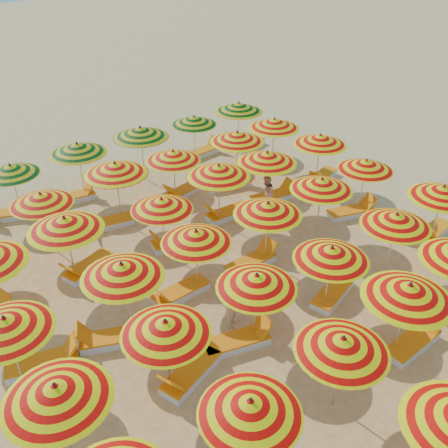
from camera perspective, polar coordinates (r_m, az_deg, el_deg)
The scene contains 55 objects.
ground at distance 15.25m, azimuth 1.16°, elevation -5.90°, with size 120.00×120.00×0.00m, color #F6C36D.
umbrella_7 at distance 9.55m, azimuth 3.01°, elevation -20.17°, with size 2.02×2.02×2.07m.
umbrella_8 at distance 10.77m, azimuth 13.39°, elevation -13.26°, with size 2.20×2.20×2.12m.
umbrella_9 at distance 12.27m, azimuth 20.38°, elevation -7.25°, with size 2.38×2.38×2.28m.
umbrella_12 at distance 10.07m, azimuth -18.64°, elevation -17.79°, with size 2.70×2.70×2.20m.
umbrella_13 at distance 10.93m, azimuth -6.70°, elevation -11.68°, with size 2.61×2.61×2.11m.
umbrella_14 at distance 12.06m, azimuth 3.74°, elevation -6.53°, with size 2.20×2.20×2.12m.
umbrella_15 at distance 13.23m, azimuth 12.19°, elevation -3.32°, with size 2.40×2.40×2.13m.
umbrella_16 at distance 15.12m, azimuth 19.08°, elevation 0.45°, with size 2.20×2.20×2.15m.
umbrella_17 at distance 17.04m, azimuth 23.74°, elevation 3.37°, with size 2.73×2.73×2.23m.
umbrella_18 at distance 11.81m, azimuth -23.72°, elevation -10.47°, with size 2.58×2.58×2.17m.
umbrella_19 at distance 12.48m, azimuth -11.59°, elevation -5.21°, with size 2.61×2.61×2.22m.
umbrella_20 at distance 13.65m, azimuth -3.21°, elevation -1.45°, with size 2.39×2.39×2.10m.
umbrella_21 at distance 14.80m, azimuth 5.04°, elevation 1.77°, with size 2.58×2.58×2.20m.
umbrella_22 at distance 16.45m, azimuth 11.11°, elevation 4.47°, with size 2.51×2.51×2.18m.
umbrella_23 at distance 18.34m, azimuth 15.91°, elevation 6.49°, with size 2.16×2.16×2.08m.
umbrella_25 at distance 14.57m, azimuth -17.72°, elevation 0.02°, with size 2.41×2.41×2.29m.
umbrella_26 at distance 15.35m, azimuth -7.15°, elevation 2.28°, with size 2.28×2.28×2.06m.
umbrella_27 at distance 16.74m, azimuth -0.59°, elevation 6.08°, with size 2.60×2.60×2.33m.
umbrella_28 at distance 17.88m, azimuth 4.95°, elevation 7.57°, with size 2.54×2.54×2.28m.
umbrella_29 at distance 19.82m, azimuth 10.94°, elevation 9.43°, with size 2.65×2.65×2.21m.
umbrella_31 at distance 16.48m, azimuth -20.18°, elevation 2.73°, with size 2.27×2.27×2.09m.
umbrella_32 at distance 17.26m, azimuth -12.32°, elevation 6.21°, with size 2.29×2.29×2.34m.
umbrella_33 at distance 18.37m, azimuth -5.83°, elevation 7.76°, with size 2.31×2.31×2.12m.
umbrella_34 at distance 19.68m, azimuth 1.51°, elevation 9.91°, with size 2.28×2.28×2.23m.
umbrella_35 at distance 21.09m, azimuth 5.77°, elevation 11.37°, with size 2.65×2.65×2.25m.
umbrella_37 at distance 18.90m, azimuth -23.20°, elevation 5.73°, with size 2.55×2.55×2.05m.
umbrella_38 at distance 19.34m, azimuth -16.41°, elevation 8.29°, with size 2.24×2.24×2.27m.
umbrella_39 at distance 20.15m, azimuth -9.52°, elevation 10.31°, with size 2.86×2.86×2.34m.
umbrella_40 at distance 21.78m, azimuth -3.45°, elevation 11.73°, with size 2.27×2.27×2.08m.
umbrella_41 at distance 22.83m, azimuth 1.70°, elevation 13.20°, with size 2.80×2.80×2.28m.
lounger_6 at distance 13.81m, azimuth 20.84°, elevation -12.49°, with size 1.75×0.62×0.69m.
lounger_8 at distance 12.28m, azimuth -3.90°, elevation -16.70°, with size 1.83×1.08×0.69m.
lounger_9 at distance 12.98m, azimuth 1.62°, elevation -13.23°, with size 1.83×1.04×0.69m.
lounger_10 at distance 14.73m, azimuth 12.42°, elevation -7.61°, with size 1.83×1.04×0.69m.
lounger_11 at distance 18.37m, azimuth 22.79°, elevation -0.87°, with size 1.80×0.85×0.69m.
lounger_12 at distance 13.22m, azimuth -19.85°, elevation -14.65°, with size 1.83×1.05×0.69m.
lounger_13 at distance 13.34m, azimuth -12.68°, elevation -12.66°, with size 1.82×1.25×0.69m.
lounger_14 at distance 14.44m, azimuth -5.10°, elevation -7.78°, with size 1.75×0.64×0.69m.
lounger_15 at distance 15.55m, azimuth 3.16°, elevation -4.38°, with size 1.74×0.61×0.69m.
lounger_16 at distance 18.70m, azimuth 14.39°, elevation 1.39°, with size 1.83×1.10×0.69m.
lounger_18 at distance 15.88m, azimuth -15.25°, elevation -4.77°, with size 1.83×1.13×0.69m.
lounger_19 at distance 16.51m, azimuth -5.45°, elevation -2.07°, with size 1.82×0.99×0.69m.
lounger_20 at distance 18.02m, azimuth 0.39°, elevation 1.27°, with size 1.75×0.63×0.69m.
lounger_21 at distance 19.21m, azimuth 5.60°, elevation 3.19°, with size 1.81×0.88×0.69m.
lounger_22 at distance 20.96m, azimuth 11.18°, elevation 5.29°, with size 1.83×1.13×0.69m.
lounger_23 at distance 17.90m, azimuth -13.24°, elevation 0.10°, with size 1.81×0.91×0.69m.
lounger_24 at distance 19.53m, azimuth -4.66°, elevation 3.75°, with size 1.82×0.94×0.69m.
lounger_25 at distance 20.02m, azimuth 0.65°, elevation 4.61°, with size 1.82×1.00×0.69m.
lounger_27 at distance 19.55m, azimuth -23.59°, elevation 0.97°, with size 1.82×1.24×0.69m.
lounger_28 at distance 19.89m, azimuth -16.83°, elevation 2.95°, with size 1.79×0.79×0.69m.
lounger_29 at distance 22.91m, azimuth -2.42°, elevation 8.27°, with size 1.78×0.73×0.69m.
lounger_30 at distance 23.67m, azimuth 2.86°, elevation 9.06°, with size 1.82×0.97×0.69m.
beachgoer_a at distance 13.16m, azimuth 0.88°, elevation -9.33°, with size 0.49×0.32×1.34m, color tan.
beachgoer_b at distance 18.29m, azimuth 4.85°, elevation 3.54°, with size 0.66×0.51×1.36m, color tan.
Camera 1 is at (-7.61, -9.32, 9.37)m, focal length 40.00 mm.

